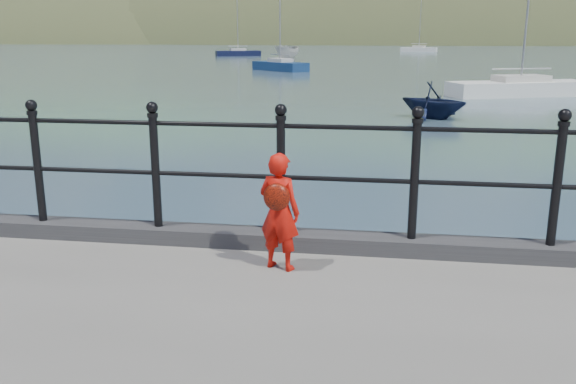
% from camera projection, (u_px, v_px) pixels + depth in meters
% --- Properties ---
extents(ground, '(600.00, 600.00, 0.00)m').
position_uv_depth(ground, '(226.00, 331.00, 6.23)').
color(ground, '#2D4251').
rests_on(ground, ground).
extents(kerb, '(60.00, 0.30, 0.15)m').
position_uv_depth(kerb, '(219.00, 236.00, 5.81)').
color(kerb, '#28282B').
rests_on(kerb, quay).
extents(railing, '(18.11, 0.11, 1.20)m').
position_uv_depth(railing, '(217.00, 159.00, 5.62)').
color(railing, black).
rests_on(railing, kerb).
extents(far_shore, '(830.00, 200.00, 156.00)m').
position_uv_depth(far_shore, '(478.00, 101.00, 235.30)').
color(far_shore, '#333A21').
rests_on(far_shore, ground).
extents(child, '(0.43, 0.36, 1.01)m').
position_uv_depth(child, '(279.00, 211.00, 5.09)').
color(child, red).
rests_on(child, quay).
extents(launch_white, '(2.81, 4.90, 1.78)m').
position_uv_depth(launch_white, '(287.00, 53.00, 64.31)').
color(launch_white, beige).
rests_on(launch_white, ground).
extents(launch_navy, '(3.24, 3.13, 1.30)m').
position_uv_depth(launch_navy, '(433.00, 100.00, 21.57)').
color(launch_navy, black).
rests_on(launch_navy, ground).
extents(sailboat_near, '(7.25, 4.37, 9.54)m').
position_uv_depth(sailboat_near, '(520.00, 89.00, 29.42)').
color(sailboat_near, white).
rests_on(sailboat_near, ground).
extents(sailboat_port, '(5.13, 4.94, 7.92)m').
position_uv_depth(sailboat_port, '(280.00, 66.00, 49.31)').
color(sailboat_port, navy).
rests_on(sailboat_port, ground).
extents(sailboat_left, '(6.11, 3.97, 8.37)m').
position_uv_depth(sailboat_left, '(238.00, 53.00, 80.99)').
color(sailboat_left, black).
rests_on(sailboat_left, ground).
extents(sailboat_deep, '(6.01, 3.07, 8.58)m').
position_uv_depth(sailboat_deep, '(419.00, 50.00, 99.09)').
color(sailboat_deep, silver).
rests_on(sailboat_deep, ground).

